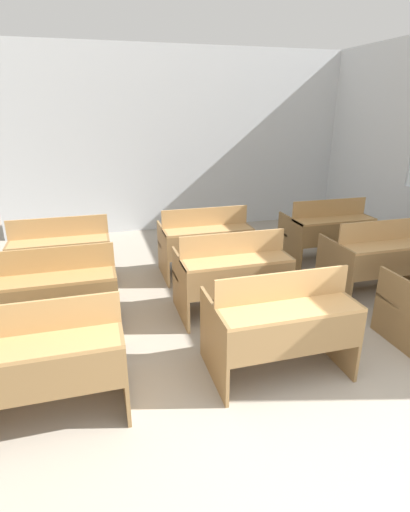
% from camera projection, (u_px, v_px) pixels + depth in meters
% --- Properties ---
extents(ground_plane, '(30.00, 30.00, 0.00)m').
position_uv_depth(ground_plane, '(390.00, 487.00, 2.41)').
color(ground_plane, '#9E9384').
extents(wall_back, '(6.23, 0.06, 3.14)m').
position_uv_depth(wall_back, '(180.00, 142.00, 7.10)').
color(wall_back, silver).
rests_on(wall_back, ground_plane).
extents(bench_front_left, '(1.15, 0.75, 0.93)m').
position_uv_depth(bench_front_left, '(42.00, 359.00, 2.85)').
color(bench_front_left, olive).
rests_on(bench_front_left, ground_plane).
extents(bench_front_center, '(1.15, 0.75, 0.93)m').
position_uv_depth(bench_front_center, '(280.00, 323.00, 3.32)').
color(bench_front_center, olive).
rests_on(bench_front_center, ground_plane).
extents(bench_second_left, '(1.15, 0.75, 0.93)m').
position_uv_depth(bench_second_left, '(56.00, 292.00, 3.88)').
color(bench_second_left, olive).
rests_on(bench_second_left, ground_plane).
extents(bench_second_center, '(1.15, 0.75, 0.93)m').
position_uv_depth(bench_second_center, '(232.00, 273.00, 4.32)').
color(bench_second_center, olive).
rests_on(bench_second_center, ground_plane).
extents(bench_second_right, '(1.15, 0.75, 0.93)m').
position_uv_depth(bench_second_right, '(378.00, 258.00, 4.77)').
color(bench_second_right, olive).
rests_on(bench_second_right, ground_plane).
extents(bench_third_left, '(1.15, 0.75, 0.93)m').
position_uv_depth(bench_third_left, '(62.00, 254.00, 4.89)').
color(bench_third_left, olive).
rests_on(bench_third_left, ground_plane).
extents(bench_third_center, '(1.15, 0.75, 0.93)m').
position_uv_depth(bench_third_center, '(205.00, 241.00, 5.34)').
color(bench_third_center, olive).
rests_on(bench_third_center, ground_plane).
extents(bench_third_right, '(1.15, 0.75, 0.93)m').
position_uv_depth(bench_third_right, '(327.00, 231.00, 5.80)').
color(bench_third_right, olive).
rests_on(bench_third_right, ground_plane).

